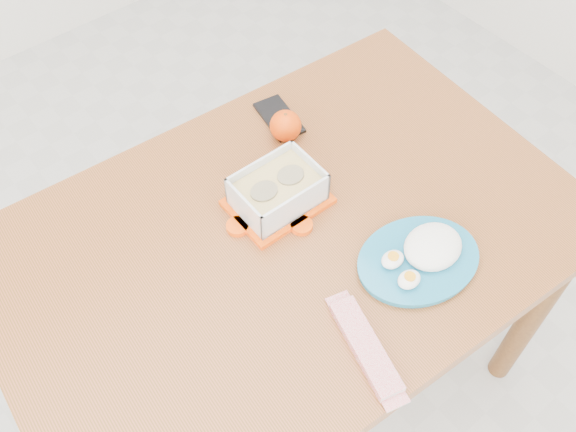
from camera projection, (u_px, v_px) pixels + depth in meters
ground at (255, 347)px, 1.96m from camera, size 3.50×3.50×0.00m
dining_table at (288, 260)px, 1.38m from camera, size 1.24×0.87×0.75m
food_container at (278, 191)px, 1.31m from camera, size 0.20×0.15×0.08m
orange_fruit at (286, 126)px, 1.43m from camera, size 0.07×0.07×0.07m
rice_plate at (423, 254)px, 1.24m from camera, size 0.30×0.30×0.07m
candy_bar at (366, 347)px, 1.14m from camera, size 0.10×0.20×0.02m
smartphone at (279, 118)px, 1.49m from camera, size 0.09×0.15×0.01m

